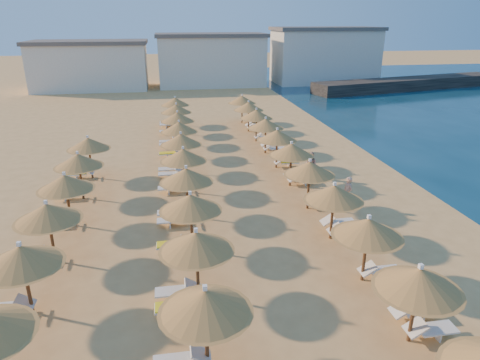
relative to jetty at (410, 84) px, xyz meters
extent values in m
plane|color=tan|center=(-29.30, -39.11, -0.75)|extent=(220.00, 220.00, 0.00)
cube|color=black|center=(0.00, 0.00, 0.00)|extent=(30.13, 10.70, 1.50)
cube|color=white|center=(-43.77, 7.41, 2.25)|extent=(15.00, 8.00, 6.00)
cube|color=#59514C|center=(-43.77, 7.41, 5.50)|extent=(15.60, 8.48, 0.50)
cube|color=white|center=(-27.04, 8.44, 2.65)|extent=(15.00, 8.00, 6.80)
cube|color=#59514C|center=(-27.04, 8.44, 6.30)|extent=(15.60, 8.48, 0.50)
cube|color=white|center=(-9.74, 8.51, 3.05)|extent=(15.00, 8.00, 7.60)
cube|color=#59514C|center=(-9.74, 8.51, 7.10)|extent=(15.60, 8.48, 0.50)
cylinder|color=brown|center=(-26.80, -46.28, 0.30)|extent=(0.12, 0.12, 2.10)
cone|color=#905C29|center=(-26.80, -46.28, 1.45)|extent=(2.41, 2.41, 0.70)
cone|color=#905C29|center=(-26.80, -46.28, 1.16)|extent=(2.61, 2.61, 0.12)
cube|color=white|center=(-26.80, -46.28, 1.87)|extent=(0.12, 0.12, 0.14)
cylinder|color=brown|center=(-26.80, -42.98, 0.30)|extent=(0.12, 0.12, 2.10)
cone|color=#905C29|center=(-26.80, -42.98, 1.45)|extent=(2.41, 2.41, 0.70)
cone|color=#905C29|center=(-26.80, -42.98, 1.16)|extent=(2.61, 2.61, 0.12)
cube|color=white|center=(-26.80, -42.98, 1.87)|extent=(0.12, 0.12, 0.14)
cylinder|color=brown|center=(-26.80, -39.68, 0.30)|extent=(0.12, 0.12, 2.10)
cone|color=#905C29|center=(-26.80, -39.68, 1.45)|extent=(2.41, 2.41, 0.70)
cone|color=#905C29|center=(-26.80, -39.68, 1.16)|extent=(2.61, 2.61, 0.12)
cube|color=white|center=(-26.80, -39.68, 1.87)|extent=(0.12, 0.12, 0.14)
cylinder|color=brown|center=(-26.80, -36.39, 0.30)|extent=(0.12, 0.12, 2.10)
cone|color=#905C29|center=(-26.80, -36.39, 1.45)|extent=(2.41, 2.41, 0.70)
cone|color=#905C29|center=(-26.80, -36.39, 1.16)|extent=(2.61, 2.61, 0.12)
cube|color=white|center=(-26.80, -36.39, 1.87)|extent=(0.12, 0.12, 0.14)
cylinder|color=brown|center=(-26.80, -33.09, 0.30)|extent=(0.12, 0.12, 2.10)
cone|color=#905C29|center=(-26.80, -33.09, 1.45)|extent=(2.41, 2.41, 0.70)
cone|color=#905C29|center=(-26.80, -33.09, 1.16)|extent=(2.61, 2.61, 0.12)
cube|color=white|center=(-26.80, -33.09, 1.87)|extent=(0.12, 0.12, 0.14)
cylinder|color=brown|center=(-26.80, -29.79, 0.30)|extent=(0.12, 0.12, 2.10)
cone|color=#905C29|center=(-26.80, -29.79, 1.45)|extent=(2.41, 2.41, 0.70)
cone|color=#905C29|center=(-26.80, -29.79, 1.16)|extent=(2.61, 2.61, 0.12)
cube|color=white|center=(-26.80, -29.79, 1.87)|extent=(0.12, 0.12, 0.14)
cylinder|color=brown|center=(-26.80, -26.49, 0.30)|extent=(0.12, 0.12, 2.10)
cone|color=#905C29|center=(-26.80, -26.49, 1.45)|extent=(2.41, 2.41, 0.70)
cone|color=#905C29|center=(-26.80, -26.49, 1.16)|extent=(2.61, 2.61, 0.12)
cube|color=white|center=(-26.80, -26.49, 1.87)|extent=(0.12, 0.12, 0.14)
cylinder|color=brown|center=(-26.80, -23.20, 0.30)|extent=(0.12, 0.12, 2.10)
cone|color=#905C29|center=(-26.80, -23.20, 1.45)|extent=(2.41, 2.41, 0.70)
cone|color=#905C29|center=(-26.80, -23.20, 1.16)|extent=(2.61, 2.61, 0.12)
cube|color=white|center=(-26.80, -23.20, 1.87)|extent=(0.12, 0.12, 0.14)
cylinder|color=brown|center=(-26.80, -19.90, 0.30)|extent=(0.12, 0.12, 2.10)
cone|color=#905C29|center=(-26.80, -19.90, 1.45)|extent=(2.41, 2.41, 0.70)
cone|color=#905C29|center=(-26.80, -19.90, 1.16)|extent=(2.61, 2.61, 0.12)
cube|color=white|center=(-26.80, -19.90, 1.87)|extent=(0.12, 0.12, 0.14)
cylinder|color=brown|center=(-26.80, -16.60, 0.30)|extent=(0.12, 0.12, 2.10)
cone|color=#905C29|center=(-26.80, -16.60, 1.45)|extent=(2.41, 2.41, 0.70)
cone|color=#905C29|center=(-26.80, -16.60, 1.16)|extent=(2.61, 2.61, 0.12)
cube|color=white|center=(-26.80, -16.60, 1.87)|extent=(0.12, 0.12, 0.14)
cylinder|color=brown|center=(-32.95, -46.28, 0.30)|extent=(0.12, 0.12, 2.10)
cone|color=#905C29|center=(-32.95, -46.28, 1.45)|extent=(2.41, 2.41, 0.70)
cone|color=#905C29|center=(-32.95, -46.28, 1.16)|extent=(2.61, 2.61, 0.12)
cube|color=white|center=(-32.95, -46.28, 1.87)|extent=(0.12, 0.12, 0.14)
cylinder|color=brown|center=(-32.95, -42.98, 0.30)|extent=(0.12, 0.12, 2.10)
cone|color=#905C29|center=(-32.95, -42.98, 1.45)|extent=(2.41, 2.41, 0.70)
cone|color=#905C29|center=(-32.95, -42.98, 1.16)|extent=(2.61, 2.61, 0.12)
cube|color=white|center=(-32.95, -42.98, 1.87)|extent=(0.12, 0.12, 0.14)
cylinder|color=brown|center=(-32.95, -39.68, 0.30)|extent=(0.12, 0.12, 2.10)
cone|color=#905C29|center=(-32.95, -39.68, 1.45)|extent=(2.41, 2.41, 0.70)
cone|color=#905C29|center=(-32.95, -39.68, 1.16)|extent=(2.61, 2.61, 0.12)
cube|color=white|center=(-32.95, -39.68, 1.87)|extent=(0.12, 0.12, 0.14)
cylinder|color=brown|center=(-32.95, -36.39, 0.30)|extent=(0.12, 0.12, 2.10)
cone|color=#905C29|center=(-32.95, -36.39, 1.45)|extent=(2.41, 2.41, 0.70)
cone|color=#905C29|center=(-32.95, -36.39, 1.16)|extent=(2.61, 2.61, 0.12)
cube|color=white|center=(-32.95, -36.39, 1.87)|extent=(0.12, 0.12, 0.14)
cylinder|color=brown|center=(-32.95, -33.09, 0.30)|extent=(0.12, 0.12, 2.10)
cone|color=#905C29|center=(-32.95, -33.09, 1.45)|extent=(2.41, 2.41, 0.70)
cone|color=#905C29|center=(-32.95, -33.09, 1.16)|extent=(2.61, 2.61, 0.12)
cube|color=white|center=(-32.95, -33.09, 1.87)|extent=(0.12, 0.12, 0.14)
cylinder|color=brown|center=(-32.95, -29.79, 0.30)|extent=(0.12, 0.12, 2.10)
cone|color=#905C29|center=(-32.95, -29.79, 1.45)|extent=(2.41, 2.41, 0.70)
cone|color=#905C29|center=(-32.95, -29.79, 1.16)|extent=(2.61, 2.61, 0.12)
cube|color=white|center=(-32.95, -29.79, 1.87)|extent=(0.12, 0.12, 0.14)
cylinder|color=brown|center=(-32.95, -26.49, 0.30)|extent=(0.12, 0.12, 2.10)
cone|color=#905C29|center=(-32.95, -26.49, 1.45)|extent=(2.41, 2.41, 0.70)
cone|color=#905C29|center=(-32.95, -26.49, 1.16)|extent=(2.61, 2.61, 0.12)
cube|color=white|center=(-32.95, -26.49, 1.87)|extent=(0.12, 0.12, 0.14)
cylinder|color=brown|center=(-32.95, -23.20, 0.30)|extent=(0.12, 0.12, 2.10)
cone|color=#905C29|center=(-32.95, -23.20, 1.45)|extent=(2.41, 2.41, 0.70)
cone|color=#905C29|center=(-32.95, -23.20, 1.16)|extent=(2.61, 2.61, 0.12)
cube|color=white|center=(-32.95, -23.20, 1.87)|extent=(0.12, 0.12, 0.14)
cylinder|color=brown|center=(-32.95, -19.90, 0.30)|extent=(0.12, 0.12, 2.10)
cone|color=#905C29|center=(-32.95, -19.90, 1.45)|extent=(2.41, 2.41, 0.70)
cone|color=#905C29|center=(-32.95, -19.90, 1.16)|extent=(2.61, 2.61, 0.12)
cube|color=white|center=(-32.95, -19.90, 1.87)|extent=(0.12, 0.12, 0.14)
cylinder|color=brown|center=(-32.95, -16.60, 0.30)|extent=(0.12, 0.12, 2.10)
cone|color=#905C29|center=(-32.95, -16.60, 1.45)|extent=(2.41, 2.41, 0.70)
cone|color=#905C29|center=(-32.95, -16.60, 1.16)|extent=(2.61, 2.61, 0.12)
cube|color=white|center=(-32.95, -16.60, 1.87)|extent=(0.12, 0.12, 0.14)
cylinder|color=brown|center=(-38.48, -42.98, 0.30)|extent=(0.12, 0.12, 2.10)
cone|color=#905C29|center=(-38.48, -42.98, 1.45)|extent=(2.41, 2.41, 0.70)
cone|color=#905C29|center=(-38.48, -42.98, 1.16)|extent=(2.61, 2.61, 0.12)
cube|color=white|center=(-38.48, -42.98, 1.87)|extent=(0.12, 0.12, 0.14)
cylinder|color=brown|center=(-38.48, -39.68, 0.30)|extent=(0.12, 0.12, 2.10)
cone|color=#905C29|center=(-38.48, -39.68, 1.45)|extent=(2.41, 2.41, 0.70)
cone|color=#905C29|center=(-38.48, -39.68, 1.16)|extent=(2.61, 2.61, 0.12)
cube|color=white|center=(-38.48, -39.68, 1.87)|extent=(0.12, 0.12, 0.14)
cylinder|color=brown|center=(-38.48, -36.39, 0.30)|extent=(0.12, 0.12, 2.10)
cone|color=#905C29|center=(-38.48, -36.39, 1.45)|extent=(2.41, 2.41, 0.70)
cone|color=#905C29|center=(-38.48, -36.39, 1.16)|extent=(2.61, 2.61, 0.12)
cube|color=white|center=(-38.48, -36.39, 1.87)|extent=(0.12, 0.12, 0.14)
cylinder|color=brown|center=(-38.48, -33.09, 0.30)|extent=(0.12, 0.12, 2.10)
cone|color=#905C29|center=(-38.48, -33.09, 1.45)|extent=(2.41, 2.41, 0.70)
cone|color=#905C29|center=(-38.48, -33.09, 1.16)|extent=(2.61, 2.61, 0.12)
cube|color=white|center=(-38.48, -33.09, 1.87)|extent=(0.12, 0.12, 0.14)
cylinder|color=brown|center=(-38.48, -29.79, 0.30)|extent=(0.12, 0.12, 2.10)
cone|color=#905C29|center=(-38.48, -29.79, 1.45)|extent=(2.41, 2.41, 0.70)
cone|color=#905C29|center=(-38.48, -29.79, 1.16)|extent=(2.61, 2.61, 0.12)
cube|color=white|center=(-38.48, -29.79, 1.87)|extent=(0.12, 0.12, 0.14)
cube|color=white|center=(-25.90, -46.28, -0.43)|extent=(1.21, 0.59, 0.06)
cube|color=white|center=(-25.90, -46.28, -0.59)|extent=(0.06, 0.53, 0.32)
cube|color=white|center=(-26.62, -46.28, -0.29)|extent=(0.58, 0.59, 0.40)
cube|color=white|center=(-25.90, -45.38, -0.43)|extent=(1.21, 0.59, 0.06)
cube|color=white|center=(-25.90, -45.38, -0.59)|extent=(0.06, 0.53, 0.32)
cube|color=white|center=(-26.62, -45.38, -0.29)|extent=(0.58, 0.59, 0.40)
cube|color=white|center=(-33.13, -46.28, -0.29)|extent=(0.58, 0.59, 0.40)
cube|color=white|center=(-25.90, -42.98, -0.43)|extent=(1.21, 0.59, 0.06)
cube|color=white|center=(-25.90, -42.98, -0.59)|extent=(0.06, 0.53, 0.32)
cube|color=white|center=(-26.62, -42.98, -0.29)|extent=(0.58, 0.59, 0.40)
cube|color=white|center=(-33.85, -42.98, -0.43)|extent=(1.21, 0.59, 0.06)
cube|color=white|center=(-33.85, -42.98, -0.59)|extent=(0.06, 0.53, 0.32)
cube|color=white|center=(-33.13, -42.98, -0.29)|extent=(0.58, 0.59, 0.40)
cube|color=white|center=(-33.85, -43.88, -0.43)|extent=(1.21, 0.59, 0.06)
cube|color=white|center=(-33.85, -43.88, -0.59)|extent=(0.06, 0.53, 0.32)
cube|color=white|center=(-33.13, -43.88, -0.29)|extent=(0.58, 0.59, 0.40)
cube|color=yellow|center=(-33.85, -43.88, -0.38)|extent=(1.16, 0.54, 0.05)
cube|color=white|center=(-25.90, -39.68, -0.43)|extent=(1.21, 0.59, 0.06)
cube|color=white|center=(-25.90, -39.68, -0.59)|extent=(0.06, 0.53, 0.32)
cube|color=white|center=(-26.62, -39.68, -0.29)|extent=(0.58, 0.59, 0.40)
cube|color=yellow|center=(-25.90, -39.68, -0.38)|extent=(1.16, 0.54, 0.05)
cube|color=white|center=(-25.90, -38.78, -0.43)|extent=(1.21, 0.59, 0.06)
cube|color=white|center=(-25.90, -38.78, -0.59)|extent=(0.06, 0.53, 0.32)
cube|color=white|center=(-26.62, -38.78, -0.29)|extent=(0.58, 0.59, 0.40)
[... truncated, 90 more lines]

